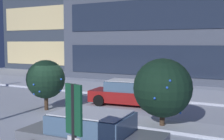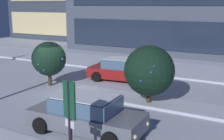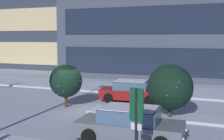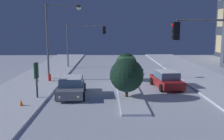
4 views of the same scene
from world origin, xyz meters
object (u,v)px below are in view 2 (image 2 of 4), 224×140
Objects in this scene: car_near at (86,115)px; decorated_tree_left_of_median at (49,59)px; car_far at (122,70)px; parking_info_sign at (70,113)px; decorated_tree_median at (149,71)px.

decorated_tree_left_of_median is at bearing 138.26° from car_near.
car_far is 1.65× the size of decorated_tree_left_of_median.
parking_info_sign is at bearing -45.48° from decorated_tree_left_of_median.
parking_info_sign is at bearing -88.80° from decorated_tree_median.
decorated_tree_median is (0.91, 4.25, 1.07)m from car_near.
car_far is at bearing 35.31° from parking_info_sign.
decorated_tree_left_of_median is at bearing 60.58° from parking_info_sign.
decorated_tree_median is (3.51, -3.78, 1.07)m from car_far.
car_far is at bearing 45.19° from decorated_tree_left_of_median.
decorated_tree_left_of_median reaches higher than car_far.
decorated_tree_left_of_median reaches higher than parking_info_sign.
decorated_tree_left_of_median is (-6.97, 7.09, -0.04)m from parking_info_sign.
decorated_tree_left_of_median is (-3.33, -3.35, 0.99)m from car_far.
decorated_tree_left_of_median is (-6.83, 0.44, -0.07)m from decorated_tree_median.
decorated_tree_median reaches higher than car_far.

